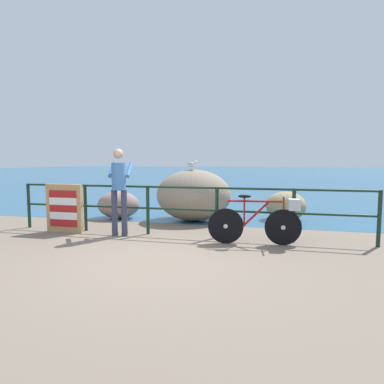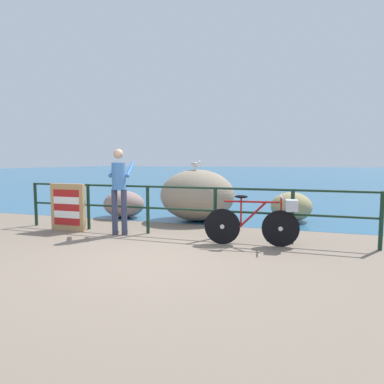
{
  "view_description": "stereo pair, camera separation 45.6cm",
  "coord_description": "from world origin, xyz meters",
  "px_view_note": "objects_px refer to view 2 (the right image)",
  "views": [
    {
      "loc": [
        1.78,
        -4.66,
        1.52
      ],
      "look_at": [
        0.12,
        2.11,
        0.87
      ],
      "focal_mm": 30.64,
      "sensor_mm": 36.0,
      "label": 1
    },
    {
      "loc": [
        2.22,
        -4.54,
        1.52
      ],
      "look_at": [
        0.12,
        2.11,
        0.87
      ],
      "focal_mm": 30.64,
      "sensor_mm": 36.0,
      "label": 2
    }
  ],
  "objects_px": {
    "breakwater_boulder_right": "(291,207)",
    "person_at_railing": "(119,187)",
    "seagull": "(196,164)",
    "folded_deckchair_stack": "(68,207)",
    "bicycle": "(259,220)",
    "breakwater_boulder_main": "(197,195)",
    "breakwater_boulder_left": "(124,204)"
  },
  "relations": [
    {
      "from": "breakwater_boulder_right",
      "to": "person_at_railing",
      "type": "bearing_deg",
      "value": -141.43
    },
    {
      "from": "seagull",
      "to": "folded_deckchair_stack",
      "type": "bearing_deg",
      "value": -115.78
    },
    {
      "from": "folded_deckchair_stack",
      "to": "bicycle",
      "type": "bearing_deg",
      "value": -1.08
    },
    {
      "from": "breakwater_boulder_main",
      "to": "breakwater_boulder_left",
      "type": "distance_m",
      "value": 2.07
    },
    {
      "from": "folded_deckchair_stack",
      "to": "breakwater_boulder_left",
      "type": "xyz_separation_m",
      "value": [
        0.32,
        1.9,
        -0.16
      ]
    },
    {
      "from": "seagull",
      "to": "person_at_railing",
      "type": "bearing_deg",
      "value": -93.35
    },
    {
      "from": "breakwater_boulder_main",
      "to": "seagull",
      "type": "relative_size",
      "value": 5.74
    },
    {
      "from": "breakwater_boulder_main",
      "to": "person_at_railing",
      "type": "bearing_deg",
      "value": -117.19
    },
    {
      "from": "bicycle",
      "to": "breakwater_boulder_left",
      "type": "height_order",
      "value": "bicycle"
    },
    {
      "from": "person_at_railing",
      "to": "breakwater_boulder_main",
      "type": "bearing_deg",
      "value": -40.57
    },
    {
      "from": "breakwater_boulder_right",
      "to": "seagull",
      "type": "relative_size",
      "value": 3.06
    },
    {
      "from": "breakwater_boulder_left",
      "to": "seagull",
      "type": "relative_size",
      "value": 3.4
    },
    {
      "from": "breakwater_boulder_left",
      "to": "breakwater_boulder_right",
      "type": "bearing_deg",
      "value": 10.04
    },
    {
      "from": "seagull",
      "to": "breakwater_boulder_right",
      "type": "bearing_deg",
      "value": 39.42
    },
    {
      "from": "breakwater_boulder_left",
      "to": "bicycle",
      "type": "bearing_deg",
      "value": -27.22
    },
    {
      "from": "folded_deckchair_stack",
      "to": "breakwater_boulder_main",
      "type": "relative_size",
      "value": 0.54
    },
    {
      "from": "breakwater_boulder_left",
      "to": "person_at_railing",
      "type": "bearing_deg",
      "value": -62.97
    },
    {
      "from": "breakwater_boulder_right",
      "to": "seagull",
      "type": "xyz_separation_m",
      "value": [
        -2.36,
        -0.67,
        1.08
      ]
    },
    {
      "from": "breakwater_boulder_right",
      "to": "seagull",
      "type": "distance_m",
      "value": 2.68
    },
    {
      "from": "person_at_railing",
      "to": "seagull",
      "type": "relative_size",
      "value": 5.3
    },
    {
      "from": "breakwater_boulder_main",
      "to": "breakwater_boulder_right",
      "type": "height_order",
      "value": "breakwater_boulder_main"
    },
    {
      "from": "person_at_railing",
      "to": "breakwater_boulder_main",
      "type": "relative_size",
      "value": 0.92
    },
    {
      "from": "folded_deckchair_stack",
      "to": "person_at_railing",
      "type": "bearing_deg",
      "value": -1.11
    },
    {
      "from": "person_at_railing",
      "to": "breakwater_boulder_main",
      "type": "height_order",
      "value": "person_at_railing"
    },
    {
      "from": "breakwater_boulder_main",
      "to": "breakwater_boulder_right",
      "type": "relative_size",
      "value": 1.88
    },
    {
      "from": "breakwater_boulder_left",
      "to": "breakwater_boulder_main",
      "type": "bearing_deg",
      "value": 3.95
    },
    {
      "from": "breakwater_boulder_left",
      "to": "breakwater_boulder_right",
      "type": "relative_size",
      "value": 1.11
    },
    {
      "from": "breakwater_boulder_right",
      "to": "breakwater_boulder_main",
      "type": "bearing_deg",
      "value": -164.77
    },
    {
      "from": "folded_deckchair_stack",
      "to": "breakwater_boulder_right",
      "type": "height_order",
      "value": "folded_deckchair_stack"
    },
    {
      "from": "bicycle",
      "to": "folded_deckchair_stack",
      "type": "bearing_deg",
      "value": 172.11
    },
    {
      "from": "folded_deckchair_stack",
      "to": "breakwater_boulder_left",
      "type": "bearing_deg",
      "value": 80.42
    },
    {
      "from": "breakwater_boulder_left",
      "to": "folded_deckchair_stack",
      "type": "bearing_deg",
      "value": -99.58
    }
  ]
}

